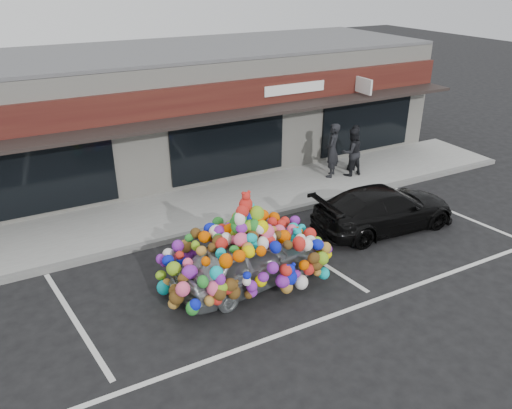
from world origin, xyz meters
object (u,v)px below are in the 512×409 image
toy_car (248,255)px  pedestrian_c (354,147)px  pedestrian_a (332,150)px  pedestrian_b (351,152)px  black_sedan (384,208)px

toy_car → pedestrian_c: 8.16m
pedestrian_a → toy_car: bearing=-5.3°
toy_car → pedestrian_b: toy_car is taller
black_sedan → pedestrian_a: 3.84m
black_sedan → pedestrian_c: (1.96, 3.92, 0.36)m
black_sedan → pedestrian_c: bearing=-23.3°
toy_car → pedestrian_b: 7.54m
toy_car → pedestrian_b: size_ratio=2.41×
toy_car → black_sedan: 4.84m
black_sedan → pedestrian_b: size_ratio=2.53×
pedestrian_b → pedestrian_c: pedestrian_b is taller
pedestrian_b → pedestrian_c: (0.47, 0.42, -0.02)m
black_sedan → pedestrian_b: 3.83m
toy_car → black_sedan: (4.79, 0.67, -0.15)m
black_sedan → pedestrian_a: (0.81, 3.73, 0.49)m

